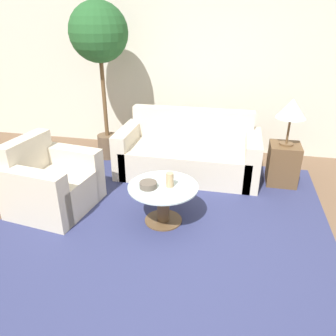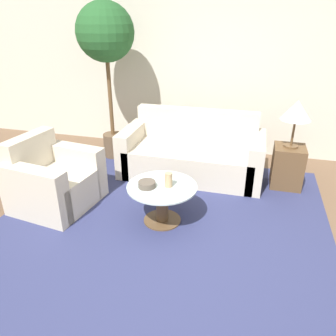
{
  "view_description": "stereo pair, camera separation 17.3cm",
  "coord_description": "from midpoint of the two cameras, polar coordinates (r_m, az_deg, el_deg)",
  "views": [
    {
      "loc": [
        0.59,
        -2.43,
        2.14
      ],
      "look_at": [
        -0.12,
        0.85,
        0.55
      ],
      "focal_mm": 35.0,
      "sensor_mm": 36.0,
      "label": 1
    },
    {
      "loc": [
        0.75,
        -2.38,
        2.14
      ],
      "look_at": [
        -0.12,
        0.85,
        0.55
      ],
      "focal_mm": 35.0,
      "sensor_mm": 36.0,
      "label": 2
    }
  ],
  "objects": [
    {
      "name": "potted_plant",
      "position": [
        5.07,
        -9.75,
        21.03
      ],
      "size": [
        0.83,
        0.83,
        2.32
      ],
      "color": "brown",
      "rests_on": "ground_plane"
    },
    {
      "name": "rug",
      "position": [
        3.77,
        0.33,
        -9.12
      ],
      "size": [
        3.66,
        3.49,
        0.01
      ],
      "color": "navy",
      "rests_on": "ground_plane"
    },
    {
      "name": "wall_back",
      "position": [
        5.46,
        8.21,
        16.28
      ],
      "size": [
        10.0,
        0.06,
        2.6
      ],
      "color": "beige",
      "rests_on": "ground_plane"
    },
    {
      "name": "bowl",
      "position": [
        3.5,
        -2.28,
        -2.88
      ],
      "size": [
        0.19,
        0.19,
        0.07
      ],
      "color": "brown",
      "rests_on": "coffee_table"
    },
    {
      "name": "side_table",
      "position": [
        4.69,
        21.06,
        0.22
      ],
      "size": [
        0.4,
        0.4,
        0.56
      ],
      "color": "brown",
      "rests_on": "ground_plane"
    },
    {
      "name": "coffee_table",
      "position": [
        3.62,
        0.34,
        -5.38
      ],
      "size": [
        0.77,
        0.77,
        0.45
      ],
      "color": "brown",
      "rests_on": "ground_plane"
    },
    {
      "name": "table_lamp",
      "position": [
        4.44,
        22.59,
        9.12
      ],
      "size": [
        0.38,
        0.38,
        0.61
      ],
      "color": "brown",
      "rests_on": "side_table"
    },
    {
      "name": "sofa_main",
      "position": [
        4.77,
        5.3,
        2.41
      ],
      "size": [
        1.98,
        0.91,
        0.88
      ],
      "color": "beige",
      "rests_on": "ground_plane"
    },
    {
      "name": "vase",
      "position": [
        3.49,
        1.52,
        -2.09
      ],
      "size": [
        0.08,
        0.08,
        0.16
      ],
      "color": "tan",
      "rests_on": "coffee_table"
    },
    {
      "name": "armchair",
      "position": [
        4.17,
        -18.38,
        -2.33
      ],
      "size": [
        0.95,
        1.02,
        0.85
      ],
      "rotation": [
        0.0,
        0.0,
        1.44
      ],
      "color": "beige",
      "rests_on": "ground_plane"
    },
    {
      "name": "ground_plane",
      "position": [
        3.29,
        -0.37,
        -15.23
      ],
      "size": [
        14.0,
        14.0,
        0.0
      ],
      "primitive_type": "plane",
      "color": "brown"
    }
  ]
}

